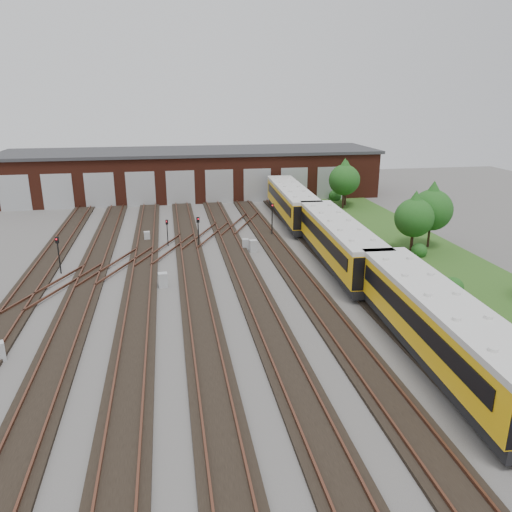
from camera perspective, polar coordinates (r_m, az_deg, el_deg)
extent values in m
plane|color=#4A4744|center=(33.34, -3.01, -6.14)|extent=(120.00, 120.00, 0.00)
cube|color=black|center=(34.69, -26.79, -7.02)|extent=(2.40, 70.00, 0.18)
cube|color=brown|center=(34.42, -25.68, -6.75)|extent=(0.10, 70.00, 0.15)
cube|color=black|center=(33.72, -20.25, -6.86)|extent=(2.40, 70.00, 0.18)
cube|color=brown|center=(33.79, -21.48, -6.64)|extent=(0.10, 70.00, 0.15)
cube|color=brown|center=(33.52, -19.06, -6.56)|extent=(0.10, 70.00, 0.15)
cube|color=black|center=(33.19, -13.41, -6.59)|extent=(2.40, 70.00, 0.18)
cube|color=brown|center=(33.19, -14.67, -6.38)|extent=(0.10, 70.00, 0.15)
cube|color=brown|center=(33.08, -12.18, -6.27)|extent=(0.10, 70.00, 0.15)
cube|color=black|center=(33.15, -6.46, -6.22)|extent=(2.40, 70.00, 0.18)
cube|color=brown|center=(33.05, -7.72, -6.03)|extent=(0.10, 70.00, 0.15)
cube|color=brown|center=(33.13, -5.23, -5.88)|extent=(0.10, 70.00, 0.15)
cube|color=black|center=(33.59, 0.39, -5.76)|extent=(2.40, 70.00, 0.18)
cube|color=brown|center=(33.41, -0.82, -5.59)|extent=(0.10, 70.00, 0.15)
cube|color=brown|center=(33.65, 1.60, -5.42)|extent=(0.10, 70.00, 0.15)
cube|color=black|center=(34.48, 6.97, -5.25)|extent=(2.40, 70.00, 0.18)
cube|color=brown|center=(34.22, 5.83, -5.09)|extent=(0.10, 70.00, 0.15)
cube|color=brown|center=(34.63, 8.12, -4.90)|extent=(0.10, 70.00, 0.15)
cube|color=black|center=(35.81, 13.13, -4.71)|extent=(2.40, 70.00, 0.18)
cube|color=brown|center=(35.48, 12.08, -4.56)|extent=(0.10, 70.00, 0.15)
cube|color=brown|center=(36.02, 14.20, -4.37)|extent=(0.10, 70.00, 0.15)
cube|color=black|center=(37.51, 18.78, -4.16)|extent=(2.40, 70.00, 0.18)
cube|color=brown|center=(37.12, 17.83, -4.02)|extent=(0.10, 70.00, 0.15)
cube|color=brown|center=(37.80, 19.76, -3.83)|extent=(0.10, 70.00, 0.15)
cube|color=brown|center=(42.61, -15.49, -0.97)|extent=(5.40, 9.62, 0.15)
cube|color=brown|center=(46.20, -10.15, 0.88)|extent=(5.40, 9.62, 0.15)
cube|color=brown|center=(50.17, -5.62, 2.45)|extent=(5.40, 9.62, 0.15)
cube|color=brown|center=(39.50, -21.74, -3.13)|extent=(5.40, 9.62, 0.15)
cube|color=brown|center=(54.44, -1.76, 3.77)|extent=(5.40, 9.62, 0.15)
cube|color=#4F1F13|center=(71.11, -7.18, 9.26)|extent=(50.00, 12.00, 6.00)
cube|color=#333336|center=(70.71, -7.28, 11.78)|extent=(51.00, 12.50, 0.40)
cube|color=#A9ABAE|center=(67.74, -25.87, 6.49)|extent=(3.60, 0.12, 4.40)
cube|color=#A9ABAE|center=(66.56, -21.71, 6.84)|extent=(3.60, 0.12, 4.40)
cube|color=#A9ABAE|center=(65.74, -17.42, 7.16)|extent=(3.60, 0.12, 4.40)
cube|color=#A9ABAE|center=(65.29, -13.04, 7.45)|extent=(3.60, 0.12, 4.40)
cube|color=#A9ABAE|center=(65.23, -8.62, 7.70)|extent=(3.60, 0.12, 4.40)
cube|color=#A9ABAE|center=(65.54, -4.21, 7.90)|extent=(3.60, 0.12, 4.40)
cube|color=#A9ABAE|center=(66.24, 0.14, 8.06)|extent=(3.60, 0.12, 4.40)
cube|color=#A9ABAE|center=(67.30, 4.37, 8.16)|extent=(3.60, 0.12, 4.40)
cube|color=#A9ABAE|center=(68.70, 8.46, 8.22)|extent=(3.60, 0.12, 4.40)
cube|color=#2A521B|center=(48.11, 18.42, 0.63)|extent=(8.00, 55.00, 0.05)
cube|color=black|center=(28.73, 19.83, -9.97)|extent=(3.44, 16.80, 0.67)
cube|color=#D99B0B|center=(28.06, 20.17, -7.15)|extent=(3.77, 16.82, 2.45)
cube|color=silver|center=(27.53, 20.48, -4.52)|extent=(3.88, 16.83, 0.33)
cube|color=black|center=(27.33, 17.47, -6.91)|extent=(0.84, 14.67, 0.95)
cube|color=black|center=(28.64, 22.86, -6.36)|extent=(0.84, 14.67, 0.95)
cube|color=black|center=(42.15, 9.26, -0.16)|extent=(3.44, 16.80, 0.67)
cube|color=#D99B0B|center=(41.70, 9.37, 1.88)|extent=(3.77, 16.82, 2.45)
cube|color=silver|center=(41.34, 9.47, 3.73)|extent=(3.88, 16.83, 0.33)
cube|color=black|center=(41.23, 7.43, 2.19)|extent=(0.84, 14.67, 0.95)
cube|color=black|center=(42.05, 11.31, 2.30)|extent=(0.84, 14.67, 0.95)
cube|color=black|center=(56.92, 4.01, 4.79)|extent=(3.44, 16.80, 0.67)
cube|color=#D99B0B|center=(56.58, 4.05, 6.32)|extent=(3.77, 16.82, 2.45)
cube|color=silver|center=(56.32, 4.08, 7.71)|extent=(3.88, 16.83, 0.33)
cube|color=black|center=(56.27, 2.58, 6.57)|extent=(0.84, 14.67, 0.95)
cube|color=black|center=(56.83, 5.52, 6.62)|extent=(0.84, 14.67, 0.95)
cylinder|color=black|center=(42.40, -21.57, -0.26)|extent=(0.10, 0.10, 2.51)
cube|color=black|center=(41.99, -21.80, 1.70)|extent=(0.27, 0.19, 0.50)
sphere|color=red|center=(41.87, -21.84, 1.79)|extent=(0.12, 0.12, 0.12)
cylinder|color=black|center=(47.50, -10.08, 2.36)|extent=(0.09, 0.09, 2.09)
cube|color=black|center=(47.19, -10.16, 3.83)|extent=(0.25, 0.20, 0.43)
sphere|color=red|center=(47.08, -10.16, 3.91)|extent=(0.10, 0.10, 0.10)
cylinder|color=black|center=(46.27, -6.59, 2.33)|extent=(0.10, 0.10, 2.46)
cube|color=black|center=(45.90, -6.65, 4.12)|extent=(0.29, 0.22, 0.52)
sphere|color=red|center=(45.77, -6.65, 4.22)|extent=(0.12, 0.12, 0.12)
cylinder|color=black|center=(50.14, 1.85, 3.85)|extent=(0.11, 0.11, 2.77)
cube|color=black|center=(49.76, 1.87, 5.70)|extent=(0.27, 0.16, 0.54)
sphere|color=red|center=(49.64, 1.89, 5.80)|extent=(0.13, 0.13, 0.13)
cube|color=#ACAFB1|center=(49.76, -12.35, 2.23)|extent=(0.60, 0.52, 0.92)
cube|color=#ACAFB1|center=(37.50, -10.59, -2.72)|extent=(0.72, 0.62, 1.11)
cube|color=#ACAFB1|center=(46.03, -1.22, 1.39)|extent=(0.64, 0.57, 0.95)
cube|color=#ACAFB1|center=(45.11, -0.34, 1.15)|extent=(0.73, 0.63, 1.11)
cylinder|color=#311E16|center=(63.64, 9.92, 6.25)|extent=(0.26, 0.26, 1.94)
sphere|color=#124113|center=(63.17, 10.04, 8.56)|extent=(3.78, 3.78, 3.78)
cone|color=#124113|center=(62.97, 10.11, 9.77)|extent=(3.24, 3.24, 2.70)
cylinder|color=#311E16|center=(65.48, 10.17, 6.50)|extent=(0.25, 0.25, 1.79)
sphere|color=#124113|center=(65.06, 10.28, 8.56)|extent=(3.48, 3.48, 3.48)
cone|color=#124113|center=(64.87, 10.34, 9.64)|extent=(2.98, 2.98, 2.48)
cylinder|color=#311E16|center=(49.09, 19.13, 2.04)|extent=(0.22, 0.22, 1.94)
sphere|color=#124113|center=(48.49, 19.44, 4.98)|extent=(3.77, 3.77, 3.77)
cone|color=#124113|center=(48.23, 19.60, 6.54)|extent=(3.23, 3.23, 2.69)
cylinder|color=#311E16|center=(46.89, 17.35, 1.39)|extent=(0.26, 0.26, 1.77)
sphere|color=#124113|center=(46.30, 17.62, 4.18)|extent=(3.43, 3.43, 3.43)
cone|color=#124113|center=(46.04, 17.76, 5.66)|extent=(2.94, 2.94, 2.45)
sphere|color=#124113|center=(38.16, 21.61, -3.05)|extent=(1.50, 1.50, 1.50)
sphere|color=#124113|center=(46.11, 18.15, 0.80)|extent=(1.40, 1.40, 1.40)
sphere|color=#124113|center=(68.44, 9.03, 6.99)|extent=(1.65, 1.65, 1.65)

